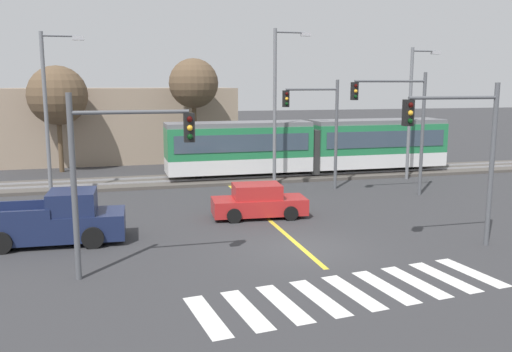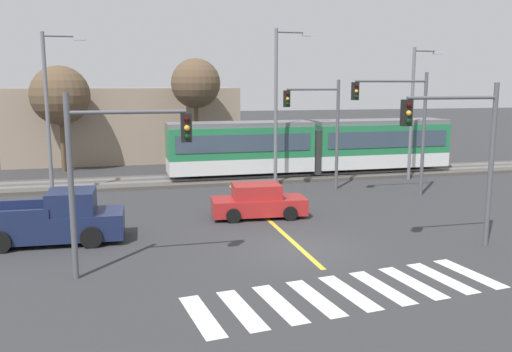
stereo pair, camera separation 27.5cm
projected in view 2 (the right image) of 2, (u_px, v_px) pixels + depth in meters
The scene contains 27 objects.
ground_plane at pixel (301, 249), 19.75m from camera, with size 200.00×200.00×0.00m, color #333335.
track_bed at pixel (224, 179), 33.84m from camera, with size 120.00×4.00×0.18m, color #4C4742.
rail_near at pixel (227, 178), 33.13m from camera, with size 120.00×0.08×0.10m, color #939399.
rail_far at pixel (222, 175), 34.51m from camera, with size 120.00×0.08×0.10m, color #939399.
light_rail_tram at pixel (312, 145), 34.89m from camera, with size 18.50×2.64×3.43m.
crosswalk_stripe_0 at pixel (202, 316), 14.03m from camera, with size 0.56×2.80×0.01m, color silver.
crosswalk_stripe_1 at pixel (241, 310), 14.42m from camera, with size 0.56×2.80×0.01m, color silver.
crosswalk_stripe_2 at pixel (279, 304), 14.82m from camera, with size 0.56×2.80×0.01m, color silver.
crosswalk_stripe_3 at pixel (315, 298), 15.21m from camera, with size 0.56×2.80×0.01m, color silver.
crosswalk_stripe_4 at pixel (349, 292), 15.61m from camera, with size 0.56×2.80×0.01m, color silver.
crosswalk_stripe_5 at pixel (381, 287), 16.00m from camera, with size 0.56×2.80×0.01m, color silver.
crosswalk_stripe_6 at pixel (412, 282), 16.40m from camera, with size 0.56×2.80×0.01m, color silver.
crosswalk_stripe_7 at pixel (441, 278), 16.79m from camera, with size 0.56×2.80×0.01m, color silver.
crosswalk_stripe_8 at pixel (469, 273), 17.19m from camera, with size 0.56×2.80×0.01m, color silver.
lane_centre_line at pixel (264, 215), 24.73m from camera, with size 0.20×15.09×0.01m, color gold.
sedan_crossing at pixel (258, 202), 24.35m from camera, with size 4.32×2.15×1.52m.
pickup_truck at pixel (54, 221), 20.41m from camera, with size 5.48×2.41×1.98m.
traffic_light_near_left at pixel (114, 158), 16.42m from camera, with size 3.75×0.38×5.69m.
traffic_light_far_right at pixel (320, 119), 30.07m from camera, with size 3.25×0.38×6.17m.
traffic_light_near_right at pixel (462, 142), 19.15m from camera, with size 3.75×0.38×5.99m.
traffic_light_mid_right at pixel (401, 115), 28.18m from camera, with size 4.25×0.38×6.54m.
street_lamp_west at pixel (51, 106), 27.59m from camera, with size 2.14×0.28×8.52m.
street_lamp_centre at pixel (279, 99), 31.17m from camera, with size 2.22×0.28×9.04m.
street_lamp_east at pixel (415, 106), 33.38m from camera, with size 1.99×0.28×8.13m.
bare_tree_far_west at pixel (60, 96), 36.25m from camera, with size 3.96×3.96×7.16m.
bare_tree_west at pixel (196, 84), 38.01m from camera, with size 3.47×3.47×7.72m.
building_backdrop_far at pixel (125, 124), 42.27m from camera, with size 17.18×6.00×5.63m, color gray.
Camera 2 is at (-6.22, -18.05, 5.94)m, focal length 38.00 mm.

